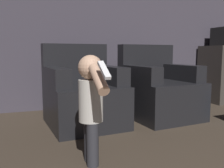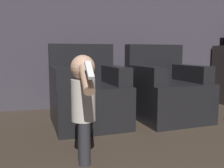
{
  "view_description": "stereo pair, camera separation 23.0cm",
  "coord_description": "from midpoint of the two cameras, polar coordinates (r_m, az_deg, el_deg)",
  "views": [
    {
      "loc": [
        -0.75,
        0.88,
        0.81
      ],
      "look_at": [
        0.04,
        3.08,
        0.52
      ],
      "focal_mm": 40.0,
      "sensor_mm": 36.0,
      "label": 1
    },
    {
      "loc": [
        -0.53,
        0.81,
        0.81
      ],
      "look_at": [
        0.04,
        3.08,
        0.52
      ],
      "focal_mm": 40.0,
      "sensor_mm": 36.0,
      "label": 2
    }
  ],
  "objects": [
    {
      "name": "armchair_right",
      "position": [
        3.19,
        8.6,
        -1.62
      ],
      "size": [
        0.86,
        0.94,
        0.92
      ],
      "rotation": [
        0.0,
        0.0,
        0.1
      ],
      "color": "black",
      "rests_on": "ground_plane"
    },
    {
      "name": "wall_back",
      "position": [
        3.74,
        -10.15,
        14.56
      ],
      "size": [
        8.4,
        0.05,
        2.6
      ],
      "color": "#3D3842",
      "rests_on": "ground_plane"
    },
    {
      "name": "person_toddler",
      "position": [
        1.8,
        -8.46,
        -3.84
      ],
      "size": [
        0.18,
        0.55,
        0.8
      ],
      "rotation": [
        0.0,
        0.0,
        1.51
      ],
      "color": "#28282D",
      "rests_on": "ground_plane"
    },
    {
      "name": "armchair_left",
      "position": [
        2.86,
        -8.91,
        -2.65
      ],
      "size": [
        0.85,
        0.93,
        0.92
      ],
      "rotation": [
        0.0,
        0.0,
        0.08
      ],
      "color": "black",
      "rests_on": "ground_plane"
    }
  ]
}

